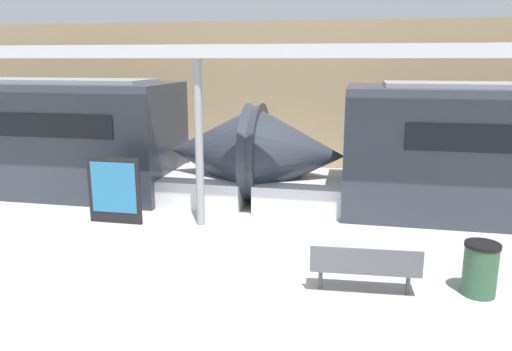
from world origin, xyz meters
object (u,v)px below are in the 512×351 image
train_right (11,137)px  bench_near (365,266)px  poster_board (114,190)px  support_column_near (199,144)px  trash_bin (480,269)px

train_right → bench_near: bearing=-26.0°
poster_board → support_column_near: (1.98, 0.31, 1.09)m
bench_near → support_column_near: size_ratio=0.48×
train_right → support_column_near: (6.50, -2.17, 0.37)m
poster_board → bench_near: bearing=-23.8°
train_right → poster_board: 5.21m
trash_bin → poster_board: poster_board is taller
train_right → poster_board: train_right is taller
train_right → poster_board: (4.53, -2.47, -0.72)m
bench_near → support_column_near: bearing=139.3°
trash_bin → support_column_near: 6.21m
bench_near → poster_board: poster_board is taller
train_right → support_column_near: 6.86m
trash_bin → support_column_near: bearing=156.0°
trash_bin → support_column_near: size_ratio=0.23×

